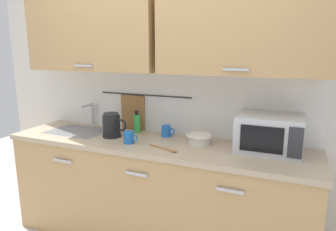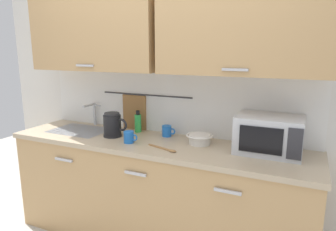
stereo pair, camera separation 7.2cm
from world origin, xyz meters
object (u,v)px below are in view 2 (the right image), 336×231
microwave (269,134)px  mug_near_sink (129,137)px  mug_by_kettle (167,131)px  wooden_spoon (165,149)px  electric_kettle (113,125)px  dish_soap_bottle (138,123)px  mixing_bowl (200,138)px

microwave → mug_near_sink: microwave is taller
microwave → mug_by_kettle: 0.85m
mug_by_kettle → wooden_spoon: mug_by_kettle is taller
mug_by_kettle → electric_kettle: bearing=-155.3°
microwave → electric_kettle: bearing=-174.3°
dish_soap_bottle → mug_near_sink: dish_soap_bottle is taller
mug_near_sink → wooden_spoon: mug_near_sink is taller
mug_near_sink → mug_by_kettle: size_ratio=1.00×
electric_kettle → dish_soap_bottle: 0.25m
dish_soap_bottle → mug_by_kettle: 0.30m
microwave → mug_near_sink: (-1.04, -0.23, -0.09)m
microwave → mug_by_kettle: bearing=175.3°
mixing_bowl → mug_by_kettle: (-0.32, 0.08, 0.00)m
mug_near_sink → mixing_bowl: mug_near_sink is taller
mug_by_kettle → wooden_spoon: bearing=-67.2°
mixing_bowl → wooden_spoon: (-0.19, -0.24, -0.04)m
dish_soap_bottle → mixing_bowl: size_ratio=0.92×
microwave → wooden_spoon: bearing=-159.7°
dish_soap_bottle → wooden_spoon: 0.57m
electric_kettle → mug_near_sink: 0.25m
electric_kettle → wooden_spoon: size_ratio=0.84×
microwave → mug_near_sink: bearing=-167.7°
electric_kettle → mug_near_sink: size_ratio=1.89×
mug_near_sink → wooden_spoon: (0.34, -0.03, -0.04)m
microwave → wooden_spoon: microwave is taller
microwave → wooden_spoon: size_ratio=1.69×
dish_soap_bottle → mug_near_sink: bearing=-72.1°
wooden_spoon → mug_near_sink: bearing=174.2°
microwave → mixing_bowl: 0.53m
dish_soap_bottle → mixing_bowl: bearing=-9.7°
dish_soap_bottle → wooden_spoon: bearing=-38.7°
mixing_bowl → mug_by_kettle: mug_by_kettle is taller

